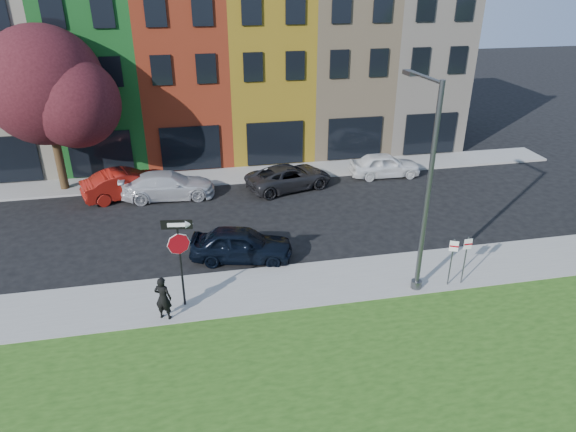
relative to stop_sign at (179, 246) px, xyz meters
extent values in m
plane|color=black|center=(5.70, -2.54, -2.52)|extent=(120.00, 120.00, 0.00)
cube|color=gray|center=(7.70, 0.46, -2.46)|extent=(40.00, 3.00, 0.12)
cube|color=gray|center=(2.70, 12.46, -2.46)|extent=(40.00, 2.40, 0.12)
cube|color=beige|center=(-9.30, 18.66, 2.48)|extent=(5.00, 10.00, 10.00)
cube|color=#24842F|center=(-4.30, 18.66, 2.48)|extent=(5.00, 10.00, 10.00)
cube|color=#C53E20|center=(0.70, 18.66, 2.48)|extent=(5.00, 10.00, 10.00)
cube|color=gold|center=(5.70, 18.66, 2.48)|extent=(5.00, 10.00, 10.00)
cube|color=tan|center=(10.70, 18.66, 2.48)|extent=(5.00, 10.00, 10.00)
cube|color=#B6A99A|center=(15.70, 18.66, 2.48)|extent=(5.00, 10.00, 10.00)
cube|color=black|center=(3.20, 13.60, -1.02)|extent=(30.00, 0.12, 2.60)
cylinder|color=black|center=(0.00, 0.02, -0.74)|extent=(0.08, 0.08, 3.32)
cylinder|color=silver|center=(0.00, 0.00, 0.09)|extent=(0.79, 0.15, 0.80)
cylinder|color=maroon|center=(0.00, -0.03, 0.09)|extent=(0.75, 0.13, 0.76)
cube|color=black|center=(0.00, 0.00, 0.82)|extent=(1.04, 0.20, 0.34)
cube|color=silver|center=(0.00, -0.03, 0.82)|extent=(0.66, 0.12, 0.14)
imported|color=black|center=(-0.68, -0.64, -1.59)|extent=(0.86, 0.80, 1.62)
imported|color=black|center=(2.40, 2.98, -1.81)|extent=(3.52, 4.92, 1.43)
imported|color=maroon|center=(-2.78, 10.66, -1.77)|extent=(4.39, 5.53, 1.50)
imported|color=silver|center=(-0.64, 10.10, -1.82)|extent=(2.18, 4.90, 1.40)
imported|color=black|center=(5.86, 10.11, -1.86)|extent=(4.67, 5.89, 1.32)
imported|color=white|center=(11.67, 10.81, -1.83)|extent=(1.97, 4.20, 1.38)
cylinder|color=#484A4D|center=(8.57, -0.61, 1.46)|extent=(0.18, 0.18, 7.73)
cylinder|color=#484A4D|center=(8.57, -0.61, -2.25)|extent=(0.40, 0.40, 0.30)
cylinder|color=#484A4D|center=(8.48, 0.39, 5.23)|extent=(0.31, 2.00, 0.12)
cube|color=#484A4D|center=(8.38, 1.48, 5.18)|extent=(0.30, 0.57, 0.16)
cylinder|color=#484A4D|center=(10.41, -0.64, -1.41)|extent=(0.05, 0.05, 1.98)
cube|color=silver|center=(10.41, -0.67, -0.70)|extent=(0.32, 0.02, 0.42)
cube|color=maroon|center=(10.41, -0.69, -0.70)|extent=(0.32, 0.01, 0.06)
cylinder|color=#484A4D|center=(9.85, -0.64, -1.43)|extent=(0.05, 0.05, 1.95)
cube|color=silver|center=(9.85, -0.67, -0.72)|extent=(0.30, 0.15, 0.42)
cube|color=maroon|center=(9.85, -0.69, -0.72)|extent=(0.29, 0.14, 0.06)
cylinder|color=black|center=(-6.24, 12.26, -0.66)|extent=(0.44, 0.44, 3.48)
sphere|color=black|center=(-6.24, 12.26, 3.16)|extent=(5.94, 5.94, 5.94)
sphere|color=black|center=(-4.76, 11.37, 2.41)|extent=(4.46, 4.46, 4.46)
sphere|color=black|center=(-7.58, 13.30, 2.56)|extent=(4.16, 4.16, 4.16)
sphere|color=black|center=(-5.95, 12.86, 4.20)|extent=(3.57, 3.57, 3.57)
camera|label=1|loc=(0.65, -15.58, 8.49)|focal=32.00mm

